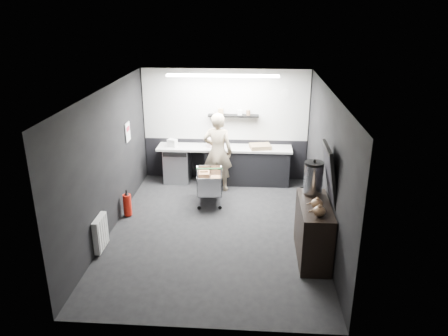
{
  "coord_description": "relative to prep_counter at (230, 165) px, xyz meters",
  "views": [
    {
      "loc": [
        0.68,
        -7.45,
        4.09
      ],
      "look_at": [
        0.13,
        0.4,
        1.13
      ],
      "focal_mm": 35.0,
      "sensor_mm": 36.0,
      "label": 1
    }
  ],
  "objects": [
    {
      "name": "wall_clock",
      "position": [
        1.26,
        0.3,
        1.69
      ],
      "size": [
        0.2,
        0.03,
        0.2
      ],
      "primitive_type": "cylinder",
      "rotation": [
        1.57,
        0.0,
        0.0
      ],
      "color": "silver",
      "rests_on": "wall_back"
    },
    {
      "name": "wall_left",
      "position": [
        -2.14,
        -2.42,
        0.89
      ],
      "size": [
        0.0,
        5.5,
        5.5
      ],
      "primitive_type": "plane",
      "rotation": [
        1.57,
        0.0,
        1.57
      ],
      "color": "black",
      "rests_on": "floor"
    },
    {
      "name": "wall_back",
      "position": [
        -0.14,
        0.33,
        0.89
      ],
      "size": [
        5.5,
        0.0,
        5.5
      ],
      "primitive_type": "plane",
      "rotation": [
        1.57,
        0.0,
        0.0
      ],
      "color": "black",
      "rests_on": "floor"
    },
    {
      "name": "prep_counter",
      "position": [
        0.0,
        0.0,
        0.0
      ],
      "size": [
        3.2,
        0.61,
        0.9
      ],
      "color": "black",
      "rests_on": "floor"
    },
    {
      "name": "floor",
      "position": [
        -0.14,
        -2.42,
        -0.46
      ],
      "size": [
        5.5,
        5.5,
        0.0
      ],
      "primitive_type": "plane",
      "color": "black",
      "rests_on": "ground"
    },
    {
      "name": "fire_extinguisher",
      "position": [
        -1.99,
        -1.97,
        -0.19
      ],
      "size": [
        0.17,
        0.17,
        0.55
      ],
      "color": "red",
      "rests_on": "floor"
    },
    {
      "name": "poster_red_band",
      "position": [
        -2.11,
        -1.12,
        1.16
      ],
      "size": [
        0.02,
        0.22,
        0.1
      ],
      "primitive_type": "cube",
      "color": "#B81731",
      "rests_on": "poster"
    },
    {
      "name": "sideboard",
      "position": [
        1.61,
        -3.23,
        0.17
      ],
      "size": [
        0.57,
        1.33,
        1.99
      ],
      "color": "black",
      "rests_on": "floor"
    },
    {
      "name": "poster",
      "position": [
        -2.12,
        -1.12,
        1.09
      ],
      "size": [
        0.02,
        0.3,
        0.4
      ],
      "primitive_type": "cube",
      "color": "white",
      "rests_on": "wall_left"
    },
    {
      "name": "shopping_cart",
      "position": [
        -0.38,
        -1.17,
        0.0
      ],
      "size": [
        0.6,
        0.93,
        0.97
      ],
      "color": "silver",
      "rests_on": "floor"
    },
    {
      "name": "person",
      "position": [
        -0.26,
        -0.45,
        0.46
      ],
      "size": [
        0.72,
        0.52,
        1.84
      ],
      "primitive_type": "imported",
      "rotation": [
        0.0,
        0.0,
        3.03
      ],
      "color": "beige",
      "rests_on": "floor"
    },
    {
      "name": "radiator",
      "position": [
        -2.08,
        -3.32,
        -0.11
      ],
      "size": [
        0.1,
        0.5,
        0.6
      ],
      "primitive_type": "cube",
      "color": "silver",
      "rests_on": "wall_left"
    },
    {
      "name": "floating_shelf",
      "position": [
        0.06,
        0.2,
        1.16
      ],
      "size": [
        1.2,
        0.22,
        0.04
      ],
      "primitive_type": "cube",
      "color": "black",
      "rests_on": "wall_back"
    },
    {
      "name": "white_container",
      "position": [
        -1.38,
        -0.05,
        0.53
      ],
      "size": [
        0.24,
        0.22,
        0.18
      ],
      "primitive_type": "cube",
      "rotation": [
        0.0,
        0.0,
        -0.32
      ],
      "color": "silver",
      "rests_on": "prep_counter"
    },
    {
      "name": "pink_tub",
      "position": [
        -0.46,
        0.0,
        0.54
      ],
      "size": [
        0.2,
        0.2,
        0.2
      ],
      "primitive_type": "cylinder",
      "color": "beige",
      "rests_on": "prep_counter"
    },
    {
      "name": "ceiling_strip",
      "position": [
        -0.14,
        -0.57,
        2.21
      ],
      "size": [
        2.4,
        0.2,
        0.04
      ],
      "primitive_type": "cube",
      "color": "white",
      "rests_on": "ceiling"
    },
    {
      "name": "kitchen_wall_panel",
      "position": [
        -0.14,
        0.31,
        1.39
      ],
      "size": [
        3.95,
        0.02,
        1.7
      ],
      "primitive_type": "cube",
      "color": "beige",
      "rests_on": "wall_back"
    },
    {
      "name": "wall_right",
      "position": [
        1.86,
        -2.42,
        0.89
      ],
      "size": [
        0.0,
        5.5,
        5.5
      ],
      "primitive_type": "plane",
      "rotation": [
        1.57,
        0.0,
        -1.57
      ],
      "color": "black",
      "rests_on": "floor"
    },
    {
      "name": "cardboard_box",
      "position": [
        0.72,
        -0.05,
        0.49
      ],
      "size": [
        0.54,
        0.45,
        0.1
      ],
      "primitive_type": "cube",
      "rotation": [
        0.0,
        0.0,
        0.2
      ],
      "color": "olive",
      "rests_on": "prep_counter"
    },
    {
      "name": "ceiling",
      "position": [
        -0.14,
        -2.42,
        2.24
      ],
      "size": [
        5.5,
        5.5,
        0.0
      ],
      "primitive_type": "plane",
      "rotation": [
        3.14,
        0.0,
        0.0
      ],
      "color": "white",
      "rests_on": "wall_back"
    },
    {
      "name": "dado_panel",
      "position": [
        -0.14,
        0.31,
        0.04
      ],
      "size": [
        3.95,
        0.02,
        1.0
      ],
      "primitive_type": "cube",
      "color": "black",
      "rests_on": "wall_back"
    },
    {
      "name": "wall_front",
      "position": [
        -0.14,
        -5.17,
        0.89
      ],
      "size": [
        5.5,
        0.0,
        5.5
      ],
      "primitive_type": "plane",
      "rotation": [
        -1.57,
        0.0,
        0.0
      ],
      "color": "black",
      "rests_on": "floor"
    }
  ]
}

